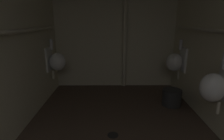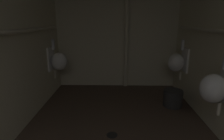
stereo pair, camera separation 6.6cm
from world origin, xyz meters
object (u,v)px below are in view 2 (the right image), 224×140
Objects in this scene: standpipe_back_wall at (127,30)px; waste_bin at (173,98)px; urinal_left_mid at (58,61)px; urinal_right_mid at (215,88)px; floor_drain at (112,135)px; urinal_right_far at (177,62)px.

waste_bin is (0.76, -0.92, -1.09)m from standpipe_back_wall.
urinal_right_mid is at bearing -31.91° from urinal_left_mid.
urinal_left_mid is at bearing 128.33° from floor_drain.
urinal_right_far is 2.38× the size of waste_bin.
floor_drain is (1.05, -1.33, -0.67)m from urinal_left_mid.
urinal_right_far is 0.31× the size of standpipe_back_wall.
urinal_right_mid is at bearing -2.78° from floor_drain.
floor_drain is at bearing -132.60° from urinal_right_far.
waste_bin is at bearing -12.71° from urinal_left_mid.
urinal_right_mid is 2.13m from standpipe_back_wall.
standpipe_back_wall is (1.31, 0.46, 0.56)m from urinal_left_mid.
urinal_right_far is at bearing 69.28° from waste_bin.
urinal_left_mid is at bearing -160.80° from standpipe_back_wall.
waste_bin reaches higher than floor_drain.
urinal_right_far is at bearing 90.00° from urinal_right_mid.
urinal_right_far is 1.86m from floor_drain.
standpipe_back_wall is at bearing 129.51° from waste_bin.
urinal_right_far is (0.00, 1.34, 0.00)m from urinal_right_mid.
urinal_right_mid is 1.08m from waste_bin.
floor_drain is (-1.18, 0.06, -0.67)m from urinal_right_mid.
standpipe_back_wall is 2.18m from floor_drain.
urinal_left_mid is 2.38× the size of waste_bin.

